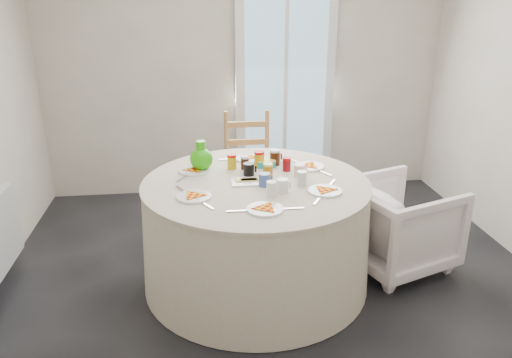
{
  "coord_description": "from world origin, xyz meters",
  "views": [
    {
      "loc": [
        -0.52,
        -3.01,
        2.0
      ],
      "look_at": [
        -0.12,
        0.15,
        0.8
      ],
      "focal_mm": 35.0,
      "sensor_mm": 36.0,
      "label": 1
    }
  ],
  "objects": [
    {
      "name": "mugs_glasses",
      "position": [
        0.02,
        0.16,
        0.81
      ],
      "size": [
        0.64,
        0.64,
        0.11
      ],
      "primitive_type": null,
      "rotation": [
        0.0,
        0.0,
        -0.1
      ],
      "color": "#AFAAA9",
      "rests_on": "table"
    },
    {
      "name": "place_settings",
      "position": [
        -0.12,
        0.15,
        0.77
      ],
      "size": [
        1.21,
        1.21,
        0.02
      ],
      "primitive_type": null,
      "rotation": [
        0.0,
        0.0,
        -0.01
      ],
      "color": "silver",
      "rests_on": "table"
    },
    {
      "name": "butter_tub",
      "position": [
        -0.01,
        0.45,
        0.79
      ],
      "size": [
        0.14,
        0.1,
        0.05
      ],
      "primitive_type": "cube",
      "rotation": [
        0.0,
        0.0,
        -0.02
      ],
      "color": "#18A2A9",
      "rests_on": "table"
    },
    {
      "name": "table",
      "position": [
        -0.12,
        0.15,
        0.38
      ],
      "size": [
        1.61,
        1.61,
        0.82
      ],
      "primitive_type": "cylinder",
      "color": "beige",
      "rests_on": "floor"
    },
    {
      "name": "armchair",
      "position": [
        0.98,
        0.25,
        0.39
      ],
      "size": [
        0.89,
        0.92,
        0.75
      ],
      "primitive_type": "imported",
      "rotation": [
        0.0,
        0.0,
        1.92
      ],
      "color": "white",
      "rests_on": "floor"
    },
    {
      "name": "green_pitcher",
      "position": [
        -0.48,
        0.43,
        0.87
      ],
      "size": [
        0.17,
        0.17,
        0.21
      ],
      "primitive_type": null,
      "rotation": [
        0.0,
        0.0,
        0.04
      ],
      "color": "#2DAD0B",
      "rests_on": "table"
    },
    {
      "name": "wall_back",
      "position": [
        0.0,
        2.0,
        1.3
      ],
      "size": [
        4.0,
        0.02,
        2.6
      ],
      "primitive_type": "cube",
      "color": "#BCB5A3",
      "rests_on": "floor"
    },
    {
      "name": "floor",
      "position": [
        0.0,
        0.0,
        0.0
      ],
      "size": [
        4.0,
        4.0,
        0.0
      ],
      "primitive_type": "plane",
      "color": "black",
      "rests_on": "ground"
    },
    {
      "name": "glass_door",
      "position": [
        0.4,
        1.95,
        1.05
      ],
      "size": [
        1.0,
        0.08,
        2.1
      ],
      "primitive_type": "cube",
      "color": "silver",
      "rests_on": "floor"
    },
    {
      "name": "cheese_platter",
      "position": [
        -0.17,
        0.13,
        0.77
      ],
      "size": [
        0.25,
        0.16,
        0.03
      ],
      "primitive_type": null,
      "rotation": [
        0.0,
        0.0,
        -0.01
      ],
      "color": "silver",
      "rests_on": "table"
    },
    {
      "name": "wooden_chair",
      "position": [
        -0.05,
        1.25,
        0.47
      ],
      "size": [
        0.45,
        0.42,
        0.99
      ],
      "primitive_type": null,
      "rotation": [
        0.0,
        0.0,
        -0.0
      ],
      "color": "#AD663D",
      "rests_on": "floor"
    },
    {
      "name": "jar_cluster",
      "position": [
        -0.08,
        0.38,
        0.82
      ],
      "size": [
        0.45,
        0.24,
        0.13
      ],
      "primitive_type": null,
      "rotation": [
        0.0,
        0.0,
        0.04
      ],
      "color": "#A34D18",
      "rests_on": "table"
    }
  ]
}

